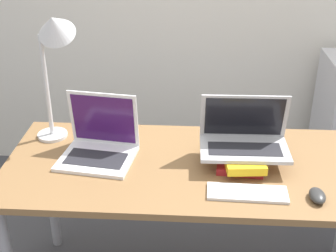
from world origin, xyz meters
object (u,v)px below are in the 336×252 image
at_px(book_stack, 241,158).
at_px(desk_lamp, 54,42).
at_px(laptop_on_books, 244,138).
at_px(mouse, 317,196).
at_px(wireless_keyboard, 247,193).
at_px(laptop_left, 99,145).

xyz_separation_m(book_stack, desk_lamp, (-0.81, 0.17, 0.44)).
distance_m(laptop_on_books, mouse, 0.38).
distance_m(laptop_on_books, desk_lamp, 0.91).
relative_size(book_stack, wireless_keyboard, 0.92).
bearing_deg(laptop_on_books, book_stack, -106.27).
relative_size(wireless_keyboard, desk_lamp, 0.49).
bearing_deg(laptop_on_books, wireless_keyboard, -90.15).
height_order(wireless_keyboard, desk_lamp, desk_lamp).
relative_size(laptop_left, laptop_on_books, 0.92).
height_order(book_stack, desk_lamp, desk_lamp).
bearing_deg(book_stack, mouse, -41.29).
bearing_deg(laptop_on_books, mouse, -45.89).
height_order(laptop_left, laptop_on_books, laptop_on_books).
relative_size(laptop_left, desk_lamp, 0.55).
xyz_separation_m(laptop_on_books, desk_lamp, (-0.82, 0.14, 0.36)).
height_order(laptop_on_books, wireless_keyboard, laptop_on_books).
height_order(mouse, desk_lamp, desk_lamp).
bearing_deg(desk_lamp, book_stack, -11.80).
xyz_separation_m(book_stack, mouse, (0.27, -0.24, -0.01)).
bearing_deg(desk_lamp, laptop_left, -34.45).
relative_size(laptop_on_books, mouse, 3.74).
height_order(book_stack, mouse, book_stack).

